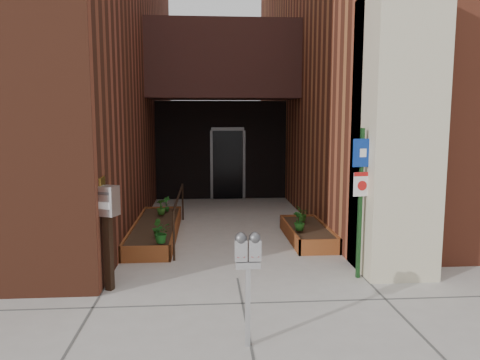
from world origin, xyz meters
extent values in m
plane|color=#9E9991|center=(0.00, 0.00, 0.00)|extent=(80.00, 80.00, 0.00)
cube|color=#5E2B1B|center=(-6.00, 6.70, 5.00)|extent=(8.00, 14.60, 10.00)
cube|color=brown|center=(6.00, 7.15, 5.00)|extent=(8.00, 13.70, 10.00)
cube|color=beige|center=(2.55, 0.20, 2.20)|extent=(1.10, 1.20, 4.40)
cube|color=black|center=(0.00, 6.00, 4.00)|extent=(4.20, 2.00, 2.00)
cube|color=black|center=(0.00, 7.40, 1.50)|extent=(4.00, 0.30, 3.00)
cube|color=black|center=(0.20, 7.22, 1.05)|extent=(0.90, 0.06, 2.10)
cube|color=#B79338|center=(-1.99, -0.20, 1.50)|extent=(0.04, 0.30, 0.30)
cube|color=brown|center=(-1.55, 0.92, 0.15)|extent=(0.90, 0.04, 0.30)
cube|color=brown|center=(-1.55, 4.48, 0.15)|extent=(0.90, 0.04, 0.30)
cube|color=brown|center=(-1.98, 2.70, 0.15)|extent=(0.04, 3.60, 0.30)
cube|color=brown|center=(-1.12, 2.70, 0.15)|extent=(0.04, 3.60, 0.30)
cube|color=black|center=(-1.55, 2.70, 0.13)|extent=(0.82, 3.52, 0.26)
cube|color=brown|center=(1.60, 1.12, 0.15)|extent=(0.80, 0.04, 0.30)
cube|color=brown|center=(1.60, 3.28, 0.15)|extent=(0.80, 0.04, 0.30)
cube|color=brown|center=(1.22, 2.20, 0.15)|extent=(0.04, 2.20, 0.30)
cube|color=brown|center=(1.98, 2.20, 0.15)|extent=(0.04, 2.20, 0.30)
cube|color=black|center=(1.60, 2.20, 0.13)|extent=(0.72, 2.12, 0.26)
cylinder|color=black|center=(-1.05, 1.00, 0.45)|extent=(0.04, 0.04, 0.90)
cylinder|color=black|center=(-1.05, 4.30, 0.45)|extent=(0.04, 0.04, 0.90)
cylinder|color=black|center=(-1.05, 2.65, 0.88)|extent=(0.04, 3.30, 0.04)
cube|color=#B1B0B3|center=(-0.03, -2.18, 0.45)|extent=(0.05, 0.05, 0.90)
cube|color=#B1B0B3|center=(-0.03, -2.18, 0.93)|extent=(0.27, 0.11, 0.07)
cube|color=#B1B0B3|center=(-0.11, -2.18, 1.09)|extent=(0.14, 0.09, 0.23)
sphere|color=#59595B|center=(-0.11, -2.18, 1.23)|extent=(0.13, 0.13, 0.13)
cube|color=white|center=(-0.11, -2.23, 1.11)|extent=(0.08, 0.01, 0.04)
cube|color=#B21414|center=(-0.11, -2.23, 1.04)|extent=(0.08, 0.01, 0.03)
cube|color=#B1B0B3|center=(0.04, -2.18, 1.09)|extent=(0.14, 0.09, 0.23)
sphere|color=#59595B|center=(0.04, -2.18, 1.23)|extent=(0.13, 0.13, 0.13)
cube|color=white|center=(0.04, -2.22, 1.11)|extent=(0.08, 0.01, 0.04)
cube|color=#B21414|center=(0.04, -2.22, 1.04)|extent=(0.08, 0.01, 0.03)
cube|color=#163E1A|center=(1.90, -0.10, 1.18)|extent=(0.06, 0.06, 2.35)
cube|color=navy|center=(1.90, -0.13, 1.98)|extent=(0.32, 0.06, 0.43)
cube|color=white|center=(1.91, -0.13, 1.98)|extent=(0.11, 0.03, 0.13)
cube|color=white|center=(1.90, -0.13, 1.50)|extent=(0.27, 0.06, 0.37)
cube|color=#B21414|center=(1.91, -0.13, 1.65)|extent=(0.27, 0.05, 0.06)
cylinder|color=#B21414|center=(1.91, -0.14, 1.48)|extent=(0.15, 0.03, 0.15)
cube|color=black|center=(-1.90, -0.34, 0.56)|extent=(0.13, 0.13, 1.12)
cube|color=#B5B4B7|center=(-1.90, -0.34, 1.33)|extent=(0.37, 0.32, 0.43)
cube|color=#59595B|center=(-1.94, -0.45, 1.45)|extent=(0.21, 0.09, 0.04)
cube|color=white|center=(-1.94, -0.45, 1.28)|extent=(0.23, 0.10, 0.10)
imported|color=#1B601C|center=(-1.27, 1.10, 0.49)|extent=(0.37, 0.37, 0.37)
imported|color=#215E1B|center=(-1.41, 1.60, 0.46)|extent=(0.22, 0.22, 0.32)
imported|color=#285E1B|center=(-1.51, 3.53, 0.48)|extent=(0.24, 0.24, 0.36)
imported|color=#1B5D1A|center=(-1.41, 3.89, 0.48)|extent=(0.27, 0.27, 0.36)
imported|color=#1B5518|center=(1.35, 1.82, 0.49)|extent=(0.24, 0.24, 0.37)
imported|color=#1B5F1B|center=(1.35, 2.07, 0.47)|extent=(0.25, 0.25, 0.33)
imported|color=#255719|center=(1.58, 2.63, 0.46)|extent=(0.30, 0.30, 0.32)
camera|label=1|loc=(-0.48, -7.05, 2.52)|focal=35.00mm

